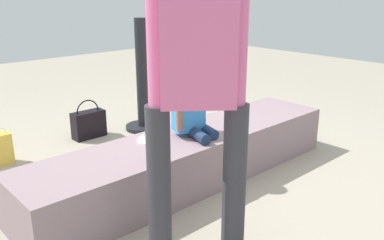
# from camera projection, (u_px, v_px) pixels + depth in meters

# --- Properties ---
(ground_plane) EXTENTS (12.00, 12.00, 0.00)m
(ground_plane) POSITION_uv_depth(u_px,v_px,m) (190.00, 180.00, 3.07)
(ground_plane) COLOR #A19885
(concrete_ledge) EXTENTS (2.54, 0.55, 0.36)m
(concrete_ledge) POSITION_uv_depth(u_px,v_px,m) (190.00, 158.00, 3.02)
(concrete_ledge) COLOR gray
(concrete_ledge) RESTS_ON ground_plane
(child_seated) EXTENTS (0.29, 0.34, 0.48)m
(child_seated) POSITION_uv_depth(u_px,v_px,m) (191.00, 106.00, 2.89)
(child_seated) COLOR #192C4A
(child_seated) RESTS_ON concrete_ledge
(adult_standing) EXTENTS (0.42, 0.39, 1.73)m
(adult_standing) POSITION_uv_depth(u_px,v_px,m) (197.00, 61.00, 1.93)
(adult_standing) COLOR #33333A
(adult_standing) RESTS_ON ground_plane
(cake_plate) EXTENTS (0.22, 0.22, 0.07)m
(cake_plate) POSITION_uv_depth(u_px,v_px,m) (153.00, 138.00, 2.84)
(cake_plate) COLOR white
(cake_plate) RESTS_ON concrete_ledge
(railing_post) EXTENTS (0.36, 0.36, 1.10)m
(railing_post) POSITION_uv_depth(u_px,v_px,m) (142.00, 89.00, 4.07)
(railing_post) COLOR black
(railing_post) RESTS_ON ground_plane
(water_bottle_near_gift) EXTENTS (0.06, 0.06, 0.21)m
(water_bottle_near_gift) POSITION_uv_depth(u_px,v_px,m) (224.00, 119.00, 4.19)
(water_bottle_near_gift) COLOR silver
(water_bottle_near_gift) RESTS_ON ground_plane
(party_cup_red) EXTENTS (0.07, 0.07, 0.10)m
(party_cup_red) POSITION_uv_depth(u_px,v_px,m) (227.00, 131.00, 3.99)
(party_cup_red) COLOR red
(party_cup_red) RESTS_ON ground_plane
(handbag_black_leather) EXTENTS (0.31, 0.13, 0.37)m
(handbag_black_leather) POSITION_uv_depth(u_px,v_px,m) (89.00, 124.00, 3.92)
(handbag_black_leather) COLOR black
(handbag_black_leather) RESTS_ON ground_plane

